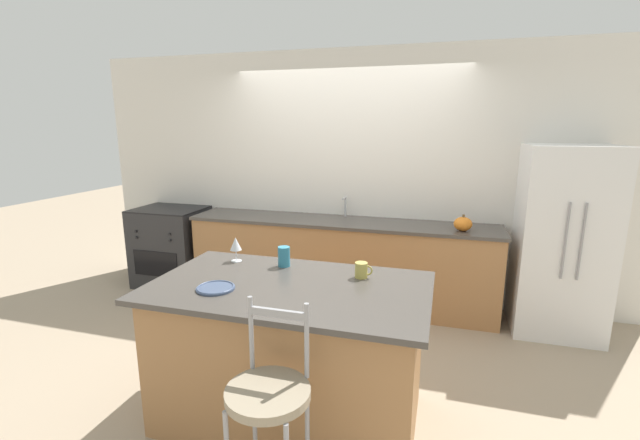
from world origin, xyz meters
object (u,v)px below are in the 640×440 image
oven_range (172,246)px  bar_stool_near (269,412)px  wine_glass (236,244)px  tumbler_cup (284,257)px  dinner_plate (216,288)px  coffee_mug (362,270)px  refrigerator (562,241)px  pumpkin_decoration (463,224)px

oven_range → bar_stool_near: (2.40, -2.64, 0.11)m
oven_range → bar_stool_near: 3.57m
wine_glass → bar_stool_near: bearing=-56.6°
bar_stool_near → tumbler_cup: size_ratio=7.78×
dinner_plate → coffee_mug: 0.93m
coffee_mug → refrigerator: bearing=46.6°
refrigerator → coffee_mug: size_ratio=14.94×
wine_glass → tumbler_cup: wine_glass is taller
wine_glass → tumbler_cup: size_ratio=1.27×
dinner_plate → pumpkin_decoration: bearing=53.6°
refrigerator → tumbler_cup: refrigerator is taller
coffee_mug → dinner_plate: bearing=-151.0°
wine_glass → pumpkin_decoration: (1.62, 1.49, -0.07)m
refrigerator → dinner_plate: bearing=-138.5°
refrigerator → oven_range: 4.21m
bar_stool_near → coffee_mug: (0.25, 0.98, 0.40)m
pumpkin_decoration → oven_range: bearing=178.5°
bar_stool_near → pumpkin_decoration: 2.74m
bar_stool_near → dinner_plate: bearing=136.9°
refrigerator → dinner_plate: size_ratio=7.46×
bar_stool_near → wine_glass: 1.36m
refrigerator → bar_stool_near: bearing=-124.4°
pumpkin_decoration → wine_glass: bearing=-137.4°
oven_range → wine_glass: (1.70, -1.58, 0.59)m
dinner_plate → tumbler_cup: tumbler_cup is taller
refrigerator → pumpkin_decoration: bearing=-175.5°
oven_range → dinner_plate: 2.83m
coffee_mug → pumpkin_decoration: pumpkin_decoration is taller
oven_range → coffee_mug: bearing=-32.1°
dinner_plate → coffee_mug: bearing=29.0°
bar_stool_near → coffee_mug: size_ratio=9.41×
oven_range → wine_glass: size_ratio=5.24×
refrigerator → wine_glass: size_ratio=9.70×
oven_range → refrigerator: bearing=-0.3°
oven_range → wine_glass: wine_glass is taller
refrigerator → pumpkin_decoration: size_ratio=10.20×
dinner_plate → coffee_mug: coffee_mug is taller
refrigerator → oven_range: bearing=179.7°
bar_stool_near → dinner_plate: bar_stool_near is taller
bar_stool_near → coffee_mug: bar_stool_near is taller
dinner_plate → coffee_mug: size_ratio=2.00×
refrigerator → bar_stool_near: 3.19m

